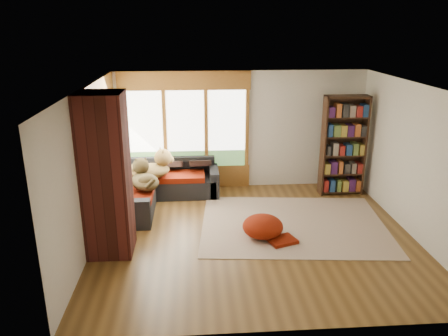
# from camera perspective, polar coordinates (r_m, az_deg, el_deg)

# --- Properties ---
(floor) EXTENTS (5.50, 5.50, 0.00)m
(floor) POSITION_cam_1_polar(r_m,az_deg,el_deg) (7.78, 4.00, -8.81)
(floor) COLOR #563817
(floor) RESTS_ON ground
(ceiling) EXTENTS (5.50, 5.50, 0.00)m
(ceiling) POSITION_cam_1_polar(r_m,az_deg,el_deg) (6.98, 4.48, 10.51)
(ceiling) COLOR white
(wall_back) EXTENTS (5.50, 0.04, 2.60)m
(wall_back) POSITION_cam_1_polar(r_m,az_deg,el_deg) (9.66, 2.13, 4.93)
(wall_back) COLOR silver
(wall_back) RESTS_ON ground
(wall_front) EXTENTS (5.50, 0.04, 2.60)m
(wall_front) POSITION_cam_1_polar(r_m,az_deg,el_deg) (5.00, 8.33, -8.61)
(wall_front) COLOR silver
(wall_front) RESTS_ON ground
(wall_left) EXTENTS (0.04, 5.00, 2.60)m
(wall_left) POSITION_cam_1_polar(r_m,az_deg,el_deg) (7.41, -17.33, -0.17)
(wall_left) COLOR silver
(wall_left) RESTS_ON ground
(wall_right) EXTENTS (0.04, 5.00, 2.60)m
(wall_right) POSITION_cam_1_polar(r_m,az_deg,el_deg) (8.14, 23.78, 0.73)
(wall_right) COLOR silver
(wall_right) RESTS_ON ground
(windows_back) EXTENTS (2.82, 0.10, 1.90)m
(windows_back) POSITION_cam_1_polar(r_m,az_deg,el_deg) (9.57, -5.04, 5.05)
(windows_back) COLOR #925F25
(windows_back) RESTS_ON wall_back
(windows_left) EXTENTS (0.10, 2.62, 1.90)m
(windows_left) POSITION_cam_1_polar(r_m,az_deg,el_deg) (8.51, -15.44, 2.73)
(windows_left) COLOR #925F25
(windows_left) RESTS_ON wall_left
(roller_blind) EXTENTS (0.03, 0.72, 0.90)m
(roller_blind) POSITION_cam_1_polar(r_m,az_deg,el_deg) (9.20, -14.52, 6.54)
(roller_blind) COLOR #728F5E
(roller_blind) RESTS_ON wall_left
(brick_chimney) EXTENTS (0.70, 0.70, 2.60)m
(brick_chimney) POSITION_cam_1_polar(r_m,az_deg,el_deg) (7.01, -15.16, -1.01)
(brick_chimney) COLOR #471914
(brick_chimney) RESTS_ON ground
(sectional_sofa) EXTENTS (2.20, 2.20, 0.80)m
(sectional_sofa) POSITION_cam_1_polar(r_m,az_deg,el_deg) (9.18, -9.62, -2.57)
(sectional_sofa) COLOR black
(sectional_sofa) RESTS_ON ground
(area_rug) EXTENTS (3.58, 2.86, 0.01)m
(area_rug) POSITION_cam_1_polar(r_m,az_deg,el_deg) (8.26, 9.01, -7.26)
(area_rug) COLOR beige
(area_rug) RESTS_ON ground
(bookshelf) EXTENTS (0.92, 0.31, 2.15)m
(bookshelf) POSITION_cam_1_polar(r_m,az_deg,el_deg) (9.60, 15.34, 2.80)
(bookshelf) COLOR #361E12
(bookshelf) RESTS_ON ground
(pouf) EXTENTS (0.93, 0.93, 0.38)m
(pouf) POSITION_cam_1_polar(r_m,az_deg,el_deg) (7.68, 5.09, -7.52)
(pouf) COLOR maroon
(pouf) RESTS_ON area_rug
(dog_tan) EXTENTS (1.05, 0.84, 0.52)m
(dog_tan) POSITION_cam_1_polar(r_m,az_deg,el_deg) (9.06, -9.43, 0.47)
(dog_tan) COLOR brown
(dog_tan) RESTS_ON sectional_sofa
(dog_brindle) EXTENTS (0.75, 0.95, 0.47)m
(dog_brindle) POSITION_cam_1_polar(r_m,az_deg,el_deg) (8.58, -10.44, -0.83)
(dog_brindle) COLOR black
(dog_brindle) RESTS_ON sectional_sofa
(throw_pillows) EXTENTS (1.98, 1.68, 0.45)m
(throw_pillows) POSITION_cam_1_polar(r_m,az_deg,el_deg) (9.07, -9.19, 0.35)
(throw_pillows) COLOR black
(throw_pillows) RESTS_ON sectional_sofa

